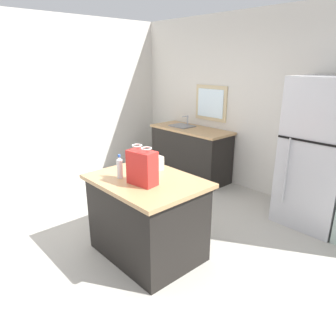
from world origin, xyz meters
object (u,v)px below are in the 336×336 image
at_px(shopping_bag, 142,167).
at_px(small_box, 156,163).
at_px(refrigerator, 319,154).
at_px(bottle, 120,168).
at_px(kitchen_island, 147,217).

xyz_separation_m(shopping_bag, small_box, (-0.24, 0.37, -0.09)).
height_order(refrigerator, bottle, refrigerator).
xyz_separation_m(shopping_bag, bottle, (-0.29, -0.07, -0.06)).
bearing_deg(small_box, shopping_bag, -57.32).
distance_m(refrigerator, shopping_bag, 2.29).
relative_size(shopping_bag, small_box, 2.45).
bearing_deg(shopping_bag, kitchen_island, 126.82).
bearing_deg(refrigerator, small_box, -120.21).
xyz_separation_m(kitchen_island, bottle, (-0.21, -0.18, 0.55)).
height_order(shopping_bag, bottle, shopping_bag).
relative_size(kitchen_island, small_box, 7.52).
bearing_deg(small_box, kitchen_island, -59.24).
distance_m(small_box, bottle, 0.44).
bearing_deg(refrigerator, bottle, -116.12).
distance_m(shopping_bag, small_box, 0.45).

